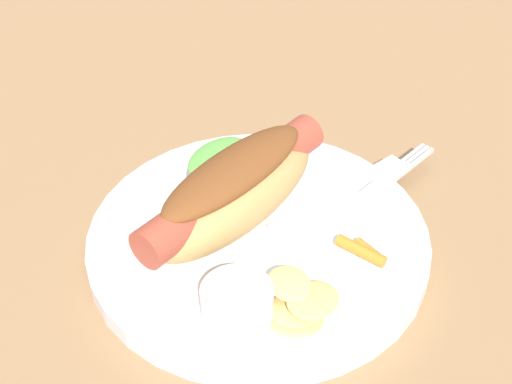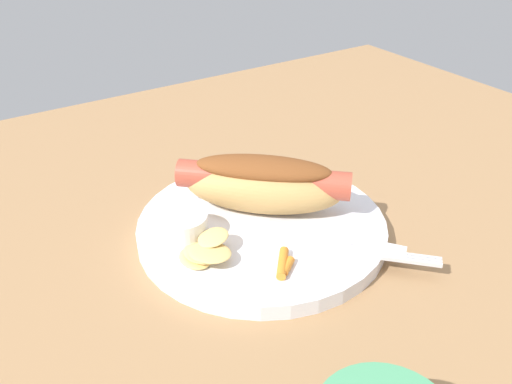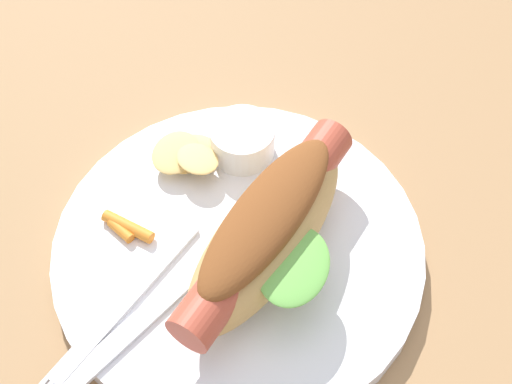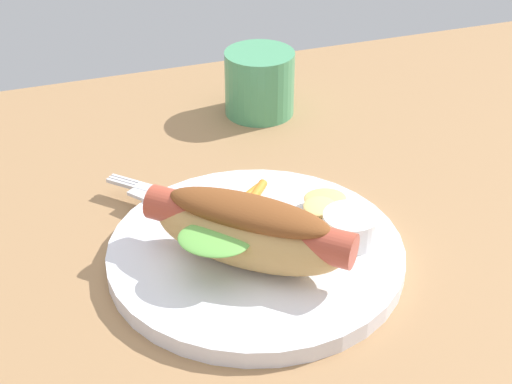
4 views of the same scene
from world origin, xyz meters
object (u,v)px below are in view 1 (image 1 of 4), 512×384
hot_dog (235,189)px  chips_pile (297,304)px  fork (363,196)px  plate (255,241)px  sauce_ramekin (229,304)px  carrot_garnish (359,250)px  knife (336,193)px

hot_dog → chips_pile: hot_dog is taller
fork → chips_pile: (11.84, -6.33, 0.75)cm
plate → hot_dog: 4.59cm
plate → sauce_ramekin: 8.67cm
chips_pile → hot_dog: bearing=-157.1°
plate → fork: (-3.86, 8.84, 1.00)cm
fork → chips_pile: chips_pile is taller
hot_dog → fork: hot_dog is taller
sauce_ramekin → carrot_garnish: bearing=120.4°
plate → chips_pile: chips_pile is taller
sauce_ramekin → chips_pile: size_ratio=0.79×
carrot_garnish → hot_dog: bearing=-113.4°
plate → fork: bearing=113.6°
hot_dog → sauce_ramekin: (9.50, -0.57, -2.03)cm
fork → carrot_garnish: carrot_garnish is taller
carrot_garnish → plate: bearing=-108.6°
hot_dog → chips_pile: size_ratio=2.64×
plate → fork: size_ratio=1.99×
fork → chips_pile: size_ratio=2.12×
plate → knife: size_ratio=1.86×
fork → carrot_garnish: size_ratio=3.60×
plate → chips_pile: size_ratio=4.22×
hot_dog → knife: bearing=-27.7°
hot_dog → knife: 9.19cm
carrot_garnish → sauce_ramekin: bearing=-59.6°
sauce_ramekin → chips_pile: (-0.18, 4.51, -0.37)cm
chips_pile → fork: bearing=151.9°
carrot_garnish → fork: bearing=168.8°
fork → knife: same height
plate → hot_dog: bearing=-133.3°
plate → chips_pile: 8.55cm
fork → carrot_garnish: (6.41, -1.27, 0.22)cm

